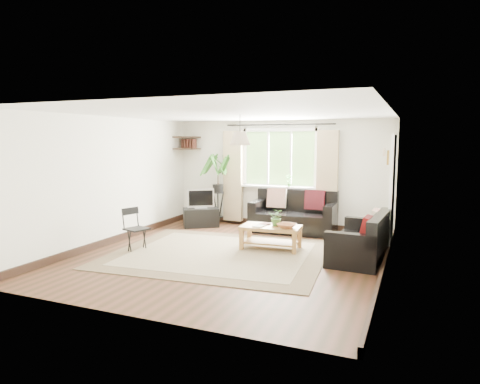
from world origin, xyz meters
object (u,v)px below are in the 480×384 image
at_px(sofa_back, 293,213).
at_px(tv_stand, 201,217).
at_px(coffee_table, 271,238).
at_px(palm_stand, 218,189).
at_px(folding_chair, 137,230).
at_px(sofa_right, 360,237).

relative_size(sofa_back, tv_stand, 2.27).
xyz_separation_m(coffee_table, palm_stand, (-1.86, 1.71, 0.61)).
height_order(sofa_back, coffee_table, sofa_back).
relative_size(palm_stand, folding_chair, 2.18).
xyz_separation_m(sofa_back, folding_chair, (-2.15, -2.59, -0.04)).
bearing_deg(coffee_table, tv_stand, 147.76).
xyz_separation_m(palm_stand, folding_chair, (-0.31, -2.71, -0.45)).
xyz_separation_m(tv_stand, palm_stand, (0.26, 0.37, 0.62)).
bearing_deg(sofa_back, coffee_table, -90.77).
bearing_deg(coffee_table, folding_chair, -155.35).
relative_size(coffee_table, folding_chair, 1.39).
bearing_deg(tv_stand, palm_stand, 21.41).
distance_m(sofa_back, tv_stand, 2.12).
bearing_deg(sofa_back, folding_chair, -131.41).
relative_size(sofa_right, tv_stand, 2.00).
distance_m(sofa_back, coffee_table, 1.60).
xyz_separation_m(sofa_right, coffee_table, (-1.55, 0.04, -0.15)).
bearing_deg(sofa_right, sofa_back, -132.03).
relative_size(sofa_back, palm_stand, 1.07).
distance_m(sofa_right, coffee_table, 1.56).
bearing_deg(coffee_table, sofa_right, -1.42).
distance_m(coffee_table, tv_stand, 2.50).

